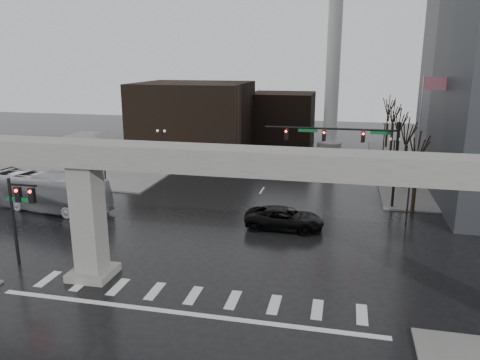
{
  "coord_description": "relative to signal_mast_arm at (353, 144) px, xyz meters",
  "views": [
    {
      "loc": [
        8.12,
        -24.57,
        13.49
      ],
      "look_at": [
        0.58,
        8.92,
        4.5
      ],
      "focal_mm": 35.0,
      "sensor_mm": 36.0,
      "label": 1
    }
  ],
  "objects": [
    {
      "name": "tree_right_0",
      "position": [
        5.54,
        -0.78,
        -3.04
      ],
      "size": [
        1.09,
        1.58,
        7.5
      ],
      "color": "black",
      "rests_on": "ground"
    },
    {
      "name": "sidewalk_nw",
      "position": [
        -34.99,
        17.2,
        -5.75
      ],
      "size": [
        28.0,
        36.0,
        0.15
      ],
      "primitive_type": "cube",
      "color": "slate",
      "rests_on": "ground"
    },
    {
      "name": "pickup_truck",
      "position": [
        -5.23,
        -7.61,
        -4.94
      ],
      "size": [
        6.39,
        2.98,
        1.77
      ],
      "primitive_type": "imported",
      "rotation": [
        0.0,
        0.0,
        1.56
      ],
      "color": "black",
      "rests_on": "ground"
    },
    {
      "name": "signal_mast_arm",
      "position": [
        0.0,
        0.0,
        0.0
      ],
      "size": [
        12.12,
        0.43,
        8.0
      ],
      "color": "black",
      "rests_on": "ground"
    },
    {
      "name": "smokestack",
      "position": [
        -2.99,
        27.2,
        7.52
      ],
      "size": [
        3.6,
        3.6,
        30.0
      ],
      "color": "silver",
      "rests_on": "ground"
    },
    {
      "name": "lamp_left_1",
      "position": [
        -22.49,
        9.2,
        -2.36
      ],
      "size": [
        1.22,
        0.32,
        5.11
      ],
      "color": "black",
      "rests_on": "ground"
    },
    {
      "name": "elevated_guideway",
      "position": [
        -7.73,
        -18.8,
        1.05
      ],
      "size": [
        48.0,
        2.6,
        8.7
      ],
      "color": "#9A9791",
      "rests_on": "ground"
    },
    {
      "name": "city_bus",
      "position": [
        -26.92,
        -7.47,
        -4.1
      ],
      "size": [
        12.72,
        4.89,
        3.46
      ],
      "primitive_type": "imported",
      "rotation": [
        0.0,
        0.0,
        1.41
      ],
      "color": "#BABBBF",
      "rests_on": "ground"
    },
    {
      "name": "lamp_right_1",
      "position": [
        4.51,
        9.2,
        -2.36
      ],
      "size": [
        1.22,
        0.32,
        5.11
      ],
      "color": "black",
      "rests_on": "ground"
    },
    {
      "name": "lamp_right_0",
      "position": [
        4.51,
        -4.8,
        -2.36
      ],
      "size": [
        1.22,
        0.32,
        5.11
      ],
      "color": "black",
      "rests_on": "ground"
    },
    {
      "name": "signal_left_pole",
      "position": [
        -21.24,
        -18.3,
        -1.76
      ],
      "size": [
        2.3,
        0.3,
        6.0
      ],
      "color": "black",
      "rests_on": "ground"
    },
    {
      "name": "ground",
      "position": [
        -8.99,
        -18.8,
        -5.83
      ],
      "size": [
        160.0,
        160.0,
        0.0
      ],
      "primitive_type": "plane",
      "color": "black",
      "rests_on": "ground"
    },
    {
      "name": "tree_right_2",
      "position": [
        5.54,
        15.22,
        -2.91
      ],
      "size": [
        1.1,
        1.63,
        7.85
      ],
      "color": "black",
      "rests_on": "ground"
    },
    {
      "name": "tree_right_3",
      "position": [
        5.54,
        23.22,
        -2.85
      ],
      "size": [
        1.11,
        1.66,
        8.02
      ],
      "color": "black",
      "rests_on": "ground"
    },
    {
      "name": "lamp_right_2",
      "position": [
        4.51,
        23.2,
        -2.36
      ],
      "size": [
        1.22,
        0.32,
        5.11
      ],
      "color": "black",
      "rests_on": "ground"
    },
    {
      "name": "building_far_left",
      "position": [
        -22.99,
        23.2,
        -0.83
      ],
      "size": [
        16.0,
        14.0,
        10.0
      ],
      "primitive_type": "cube",
      "color": "black",
      "rests_on": "ground"
    },
    {
      "name": "flagpole_assembly",
      "position": [
        6.3,
        3.2,
        1.7
      ],
      "size": [
        2.06,
        0.12,
        12.0
      ],
      "color": "silver",
      "rests_on": "ground"
    },
    {
      "name": "tree_right_4",
      "position": [
        5.54,
        31.22,
        -2.79
      ],
      "size": [
        1.12,
        1.69,
        8.19
      ],
      "color": "black",
      "rests_on": "ground"
    },
    {
      "name": "tree_right_1",
      "position": [
        5.54,
        7.22,
        -2.98
      ],
      "size": [
        1.09,
        1.61,
        7.67
      ],
      "color": "black",
      "rests_on": "ground"
    },
    {
      "name": "building_far_mid",
      "position": [
        -10.99,
        33.2,
        -1.83
      ],
      "size": [
        10.0,
        10.0,
        8.0
      ],
      "primitive_type": "cube",
      "color": "black",
      "rests_on": "ground"
    },
    {
      "name": "lamp_left_2",
      "position": [
        -22.49,
        23.2,
        -2.36
      ],
      "size": [
        1.22,
        0.32,
        5.11
      ],
      "color": "black",
      "rests_on": "ground"
    },
    {
      "name": "lamp_left_0",
      "position": [
        -22.49,
        -4.8,
        -2.36
      ],
      "size": [
        1.22,
        0.32,
        5.11
      ],
      "color": "black",
      "rests_on": "ground"
    }
  ]
}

